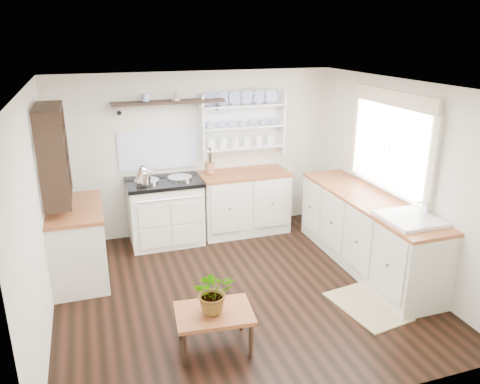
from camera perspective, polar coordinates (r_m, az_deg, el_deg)
name	(u,v)px	position (r m, az deg, el deg)	size (l,w,h in m)	color
floor	(239,290)	(5.46, -0.12, -11.90)	(4.00, 3.80, 0.01)	black
wall_back	(197,154)	(6.73, -5.21, 4.68)	(4.00, 0.02, 2.30)	beige
wall_right	(398,178)	(5.88, 18.73, 1.61)	(0.02, 3.80, 2.30)	beige
wall_left	(36,218)	(4.78, -23.58, -2.93)	(0.02, 3.80, 2.30)	beige
ceiling	(239,86)	(4.71, -0.14, 12.84)	(4.00, 3.80, 0.01)	white
window	(391,142)	(5.86, 17.89, 5.86)	(0.08, 1.55, 1.22)	white
aga_cooker	(165,211)	(6.53, -9.09, -2.31)	(1.01, 0.70, 0.93)	white
back_cabinets	(244,201)	(6.81, 0.47, -1.14)	(1.27, 0.63, 0.90)	beige
right_cabinets	(367,231)	(6.02, 15.18, -4.64)	(0.62, 2.43, 0.90)	beige
belfast_sink	(408,229)	(5.34, 19.84, -4.27)	(0.55, 0.60, 0.45)	white
left_cabinets	(78,242)	(5.85, -19.14, -5.76)	(0.62, 1.13, 0.90)	beige
plate_rack	(241,123)	(6.78, 0.17, 8.37)	(1.20, 0.22, 0.90)	white
high_shelf	(169,103)	(6.38, -8.71, 10.71)	(1.50, 0.29, 0.16)	black
left_shelving	(53,153)	(5.51, -21.80, 4.46)	(0.28, 0.80, 1.05)	black
kettle	(143,174)	(6.19, -11.74, 2.11)	(0.19, 0.19, 0.24)	silver
utensil_crock	(210,168)	(6.59, -3.70, 2.93)	(0.13, 0.13, 0.15)	#956036
center_table	(214,316)	(4.45, -3.18, -14.82)	(0.75, 0.57, 0.38)	brown
potted_plant	(214,292)	(4.31, -3.24, -12.03)	(0.37, 0.32, 0.42)	#3F7233
floor_rug	(367,306)	(5.35, 15.22, -13.30)	(0.55, 0.85, 0.02)	olive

